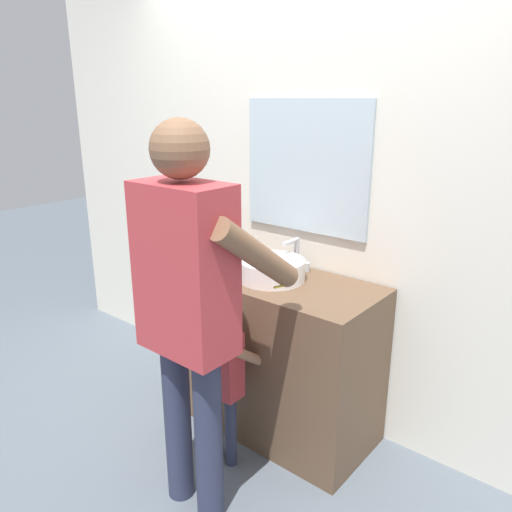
# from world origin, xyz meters

# --- Properties ---
(ground_plane) EXTENTS (14.00, 14.00, 0.00)m
(ground_plane) POSITION_xyz_m (0.00, 0.00, 0.00)
(ground_plane) COLOR slate
(back_wall) EXTENTS (4.40, 0.10, 2.70)m
(back_wall) POSITION_xyz_m (0.00, 0.62, 1.35)
(back_wall) COLOR silver
(back_wall) RESTS_ON ground
(vanity_cabinet) EXTENTS (1.15, 0.54, 0.89)m
(vanity_cabinet) POSITION_xyz_m (0.00, 0.30, 0.45)
(vanity_cabinet) COLOR brown
(vanity_cabinet) RESTS_ON ground
(sink_basin) EXTENTS (0.35, 0.35, 0.11)m
(sink_basin) POSITION_xyz_m (0.00, 0.28, 0.95)
(sink_basin) COLOR white
(sink_basin) RESTS_ON vanity_cabinet
(faucet) EXTENTS (0.18, 0.14, 0.18)m
(faucet) POSITION_xyz_m (0.00, 0.49, 0.98)
(faucet) COLOR #B7BABF
(faucet) RESTS_ON vanity_cabinet
(toothbrush_cup) EXTENTS (0.07, 0.07, 0.21)m
(toothbrush_cup) POSITION_xyz_m (-0.34, 0.34, 0.94)
(toothbrush_cup) COLOR #4C8EB2
(toothbrush_cup) RESTS_ON vanity_cabinet
(child_toddler) EXTENTS (0.27, 0.27, 0.86)m
(child_toddler) POSITION_xyz_m (0.00, -0.10, 0.51)
(child_toddler) COLOR #2D334C
(child_toddler) RESTS_ON ground
(adult_parent) EXTENTS (0.54, 0.57, 1.74)m
(adult_parent) POSITION_xyz_m (0.10, -0.39, 1.05)
(adult_parent) COLOR #2D334C
(adult_parent) RESTS_ON ground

